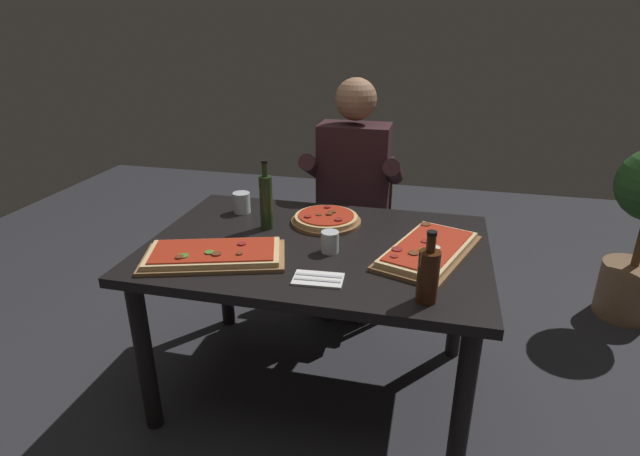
{
  "coord_description": "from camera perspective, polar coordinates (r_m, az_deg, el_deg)",
  "views": [
    {
      "loc": [
        0.46,
        -1.85,
        1.61
      ],
      "look_at": [
        0.0,
        0.05,
        0.79
      ],
      "focal_mm": 28.15,
      "sensor_mm": 36.0,
      "label": 1
    }
  ],
  "objects": [
    {
      "name": "dining_table",
      "position": [
        2.14,
        -0.31,
        -4.1
      ],
      "size": [
        1.4,
        0.96,
        0.74
      ],
      "color": "black",
      "rests_on": "ground_plane"
    },
    {
      "name": "wine_bottle_dark",
      "position": [
        1.68,
        12.2,
        -5.17
      ],
      "size": [
        0.07,
        0.07,
        0.25
      ],
      "color": "#47230F",
      "rests_on": "dining_table"
    },
    {
      "name": "napkin_cutlery_set",
      "position": [
        1.81,
        -0.21,
        -5.82
      ],
      "size": [
        0.19,
        0.12,
        0.01
      ],
      "color": "white",
      "rests_on": "dining_table"
    },
    {
      "name": "oil_bottle_amber",
      "position": [
        2.22,
        -6.15,
        3.1
      ],
      "size": [
        0.06,
        0.06,
        0.31
      ],
      "color": "#233819",
      "rests_on": "dining_table"
    },
    {
      "name": "ground_plane",
      "position": [
        2.49,
        -0.28,
        -17.42
      ],
      "size": [
        6.4,
        6.4,
        0.0
      ],
      "primitive_type": "plane",
      "color": "#2D2D33"
    },
    {
      "name": "pizza_rectangular_left",
      "position": [
        2.04,
        12.24,
        -2.47
      ],
      "size": [
        0.43,
        0.58,
        0.05
      ],
      "color": "brown",
      "rests_on": "dining_table"
    },
    {
      "name": "pizza_round_far",
      "position": [
        2.29,
        0.7,
        1.02
      ],
      "size": [
        0.32,
        0.32,
        0.05
      ],
      "color": "brown",
      "rests_on": "dining_table"
    },
    {
      "name": "seated_diner",
      "position": [
        2.76,
        3.67,
        4.43
      ],
      "size": [
        0.53,
        0.41,
        1.33
      ],
      "color": "#23232D",
      "rests_on": "ground_plane"
    },
    {
      "name": "tumbler_near_camera",
      "position": [
        2.44,
        -8.89,
        2.87
      ],
      "size": [
        0.08,
        0.08,
        0.1
      ],
      "color": "silver",
      "rests_on": "dining_table"
    },
    {
      "name": "pizza_rectangular_front",
      "position": [
        2.0,
        -11.95,
        -2.98
      ],
      "size": [
        0.6,
        0.42,
        0.05
      ],
      "color": "olive",
      "rests_on": "dining_table"
    },
    {
      "name": "diner_chair",
      "position": [
        2.96,
        3.96,
        0.44
      ],
      "size": [
        0.44,
        0.44,
        0.87
      ],
      "color": "#3D2B1E",
      "rests_on": "ground_plane"
    },
    {
      "name": "tumbler_far_side",
      "position": [
        2.01,
        1.14,
        -1.58
      ],
      "size": [
        0.07,
        0.07,
        0.09
      ],
      "color": "silver",
      "rests_on": "dining_table"
    }
  ]
}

